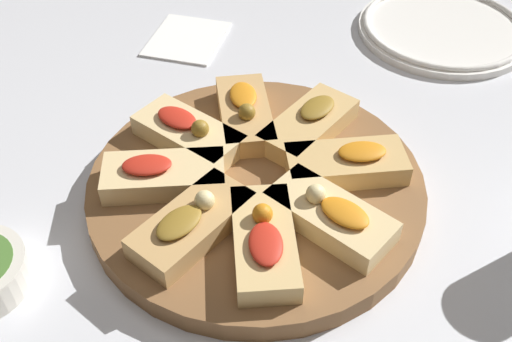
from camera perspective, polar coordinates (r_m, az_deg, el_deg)
name	(u,v)px	position (r m, az deg, el deg)	size (l,w,h in m)	color
ground_plane	(256,196)	(0.60, 0.00, -2.35)	(3.00, 3.00, 0.00)	silver
serving_board	(256,188)	(0.59, 0.00, -1.58)	(0.33, 0.33, 0.02)	brown
focaccia_slice_0	(192,223)	(0.53, -6.12, -4.97)	(0.13, 0.09, 0.04)	tan
focaccia_slice_1	(264,241)	(0.51, 0.78, -6.67)	(0.13, 0.10, 0.04)	#DBB775
focaccia_slice_2	(330,215)	(0.54, 7.10, -4.19)	(0.09, 0.13, 0.04)	#E5C689
focaccia_slice_3	(347,163)	(0.59, 8.66, 0.74)	(0.10, 0.13, 0.03)	tan
focaccia_slice_4	(309,124)	(0.63, 5.09, 4.46)	(0.13, 0.09, 0.03)	tan
focaccia_slice_5	(245,113)	(0.64, -1.07, 5.54)	(0.13, 0.10, 0.04)	tan
focaccia_slice_6	(188,133)	(0.62, -6.48, 3.61)	(0.08, 0.13, 0.04)	#E5C689
focaccia_slice_7	(163,175)	(0.58, -8.87, -0.37)	(0.10, 0.13, 0.03)	#E5C689
plate_left	(443,28)	(0.88, 17.40, 12.87)	(0.23, 0.23, 0.02)	white
napkin_stack	(187,38)	(0.83, -6.60, 12.48)	(0.11, 0.09, 0.01)	white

